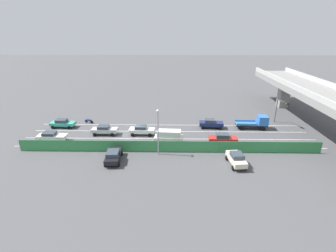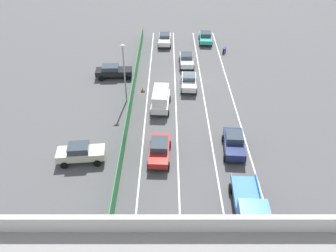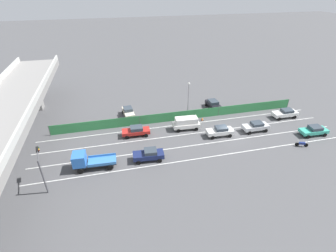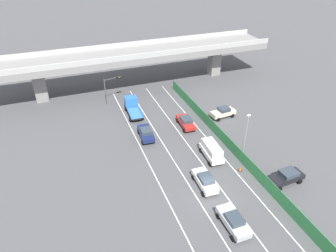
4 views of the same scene
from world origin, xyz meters
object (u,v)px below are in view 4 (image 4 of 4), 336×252
Objects in this scene: car_sedan_silver at (233,221)px; parked_sedan_cream at (223,112)px; car_sedan_red at (186,122)px; flatbed_truck_blue at (132,106)px; street_lamp at (246,132)px; traffic_light at (111,85)px; traffic_cone at (240,169)px; car_hatchback_white at (205,181)px; car_van_white at (212,150)px; parked_sedan_dark at (286,177)px; car_sedan_navy at (146,133)px.

parked_sedan_cream is at bearing 63.18° from car_sedan_silver.
flatbed_truck_blue is at bearing 131.81° from car_sedan_red.
flatbed_truck_blue is at bearing 121.33° from street_lamp.
car_sedan_silver is 32.91m from traffic_light.
traffic_cone is (-4.74, -12.96, -0.68)m from parked_sedan_cream.
traffic_light is (-5.83, 32.28, 2.61)m from car_sedan_silver.
parked_sedan_cream reaches higher than car_hatchback_white.
car_van_white is 0.82× the size of flatbed_truck_blue.
traffic_cone is (-4.00, 3.84, -0.64)m from parked_sedan_dark.
traffic_light is at bearing 116.46° from flatbed_truck_blue.
car_sedan_silver is 9.38m from traffic_cone.
car_hatchback_white is (0.00, 6.50, 0.02)m from car_sedan_silver.
street_lamp reaches higher than car_sedan_navy.
car_van_white is at bearing -47.96° from car_sedan_navy.
car_hatchback_white is at bearing -125.21° from car_van_white.
traffic_light is 27.48m from traffic_cone.
parked_sedan_cream reaches higher than parked_sedan_dark.
car_van_white is 5.16m from street_lamp.
street_lamp reaches higher than car_sedan_silver.
car_van_white is 0.99× the size of parked_sedan_dark.
car_sedan_navy reaches higher than car_sedan_silver.
parked_sedan_dark is at bearing 20.86° from car_sedan_silver.
car_van_white is 9.84m from parked_sedan_dark.
car_hatchback_white is 17.37m from parked_sedan_cream.
car_van_white is 1.07× the size of parked_sedan_cream.
flatbed_truck_blue is at bearing 97.09° from car_sedan_silver.
car_sedan_navy is 0.95× the size of parked_sedan_dark.
parked_sedan_cream is at bearing 74.28° from street_lamp.
street_lamp reaches higher than car_sedan_red.
car_sedan_silver is 20.16m from car_sedan_red.
car_van_white is 1.05× the size of car_hatchback_white.
car_sedan_red is at bearing 90.28° from car_van_white.
car_van_white is 1.02× the size of car_sedan_red.
flatbed_truck_blue reaches higher than car_sedan_silver.
car_sedan_navy is (-6.94, 7.69, -0.30)m from car_van_white.
street_lamp is at bearing -59.68° from traffic_light.
flatbed_truck_blue reaches higher than parked_sedan_cream.
car_sedan_silver is 0.78× the size of flatbed_truck_blue.
car_hatchback_white is 7.65× the size of traffic_cone.
car_hatchback_white is at bearing -169.91° from traffic_cone.
car_van_white is 8.63m from car_sedan_red.
car_sedan_silver is 11.76m from car_van_white.
traffic_light is (-15.44, 28.62, 2.60)m from parked_sedan_dark.
car_sedan_navy reaches higher than car_sedan_red.
traffic_light is at bearing 99.63° from car_sedan_navy.
car_hatchback_white is (3.58, -12.46, -0.01)m from car_sedan_navy.
parked_sedan_cream is 20.20m from traffic_light.
car_sedan_silver is at bearing -79.33° from car_sedan_navy.
car_sedan_navy is at bearing 106.01° from car_hatchback_white.
car_sedan_red reaches higher than car_sedan_silver.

